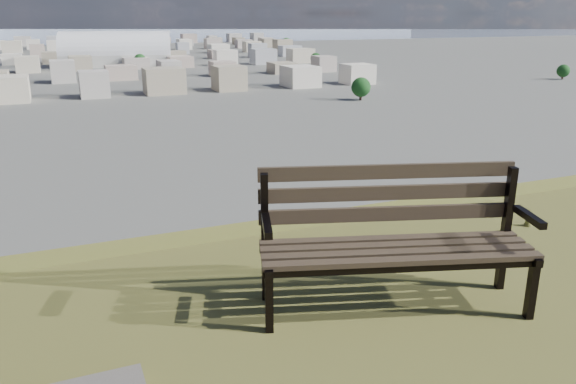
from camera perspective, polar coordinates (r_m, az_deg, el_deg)
name	(u,v)px	position (r m, az deg, el deg)	size (l,w,h in m)	color
park_bench	(393,231)	(4.08, 10.64, -3.92)	(1.99, 1.14, 1.00)	#3B3122
arena	(117,55)	(321.95, -16.99, 13.14)	(59.96, 34.06, 23.85)	silver
city_blocks	(54,52)	(395.91, -22.69, 12.97)	(395.00, 361.00, 7.00)	silver
bay_water	(50,33)	(901.17, -23.05, 14.63)	(2400.00, 700.00, 0.12)	#7F8BA2
far_hills	(17,14)	(1404.93, -25.86, 15.96)	(2050.00, 340.00, 60.00)	#9AA7BF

